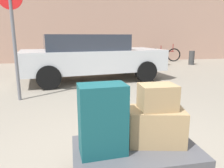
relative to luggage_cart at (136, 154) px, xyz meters
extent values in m
cube|color=#4C4C51|center=(0.00, 0.00, 0.02)|extent=(1.19, 0.70, 0.10)
cylinder|color=black|center=(0.40, 0.24, -0.15)|extent=(0.24, 0.06, 0.24)
cylinder|color=black|center=(-0.40, 0.24, -0.15)|extent=(0.24, 0.06, 0.24)
cube|color=#9E7F56|center=(0.22, 0.06, 0.25)|extent=(0.59, 0.43, 0.35)
cube|color=#144C51|center=(-0.32, -0.03, 0.39)|extent=(0.42, 0.28, 0.63)
cube|color=#9E7F56|center=(0.22, 0.06, 0.54)|extent=(0.35, 0.26, 0.24)
cube|color=silver|center=(0.13, 4.94, 0.37)|extent=(4.51, 2.39, 0.64)
cube|color=#2D333D|center=(-0.12, 4.90, 0.92)|extent=(2.61, 1.91, 0.46)
cylinder|color=black|center=(1.42, 5.98, 0.05)|extent=(0.66, 0.31, 0.64)
cylinder|color=black|center=(1.65, 4.29, 0.05)|extent=(0.66, 0.31, 0.64)
cylinder|color=black|center=(-1.39, 5.58, 0.05)|extent=(0.66, 0.31, 0.64)
cylinder|color=black|center=(-1.16, 3.90, 0.05)|extent=(0.66, 0.31, 0.64)
torus|color=black|center=(4.03, 9.42, 0.09)|extent=(0.71, 0.23, 0.72)
torus|color=black|center=(5.04, 9.17, 0.09)|extent=(0.71, 0.23, 0.72)
cylinder|color=maroon|center=(4.53, 9.29, 0.30)|extent=(0.98, 0.28, 0.04)
cylinder|color=maroon|center=(4.34, 9.34, 0.45)|extent=(0.05, 0.05, 0.30)
cylinder|color=maroon|center=(4.97, 9.19, 0.50)|extent=(0.05, 0.05, 0.40)
cylinder|color=#383838|center=(2.28, 7.73, 0.07)|extent=(0.26, 0.26, 0.68)
cylinder|color=#383838|center=(3.81, 7.73, 0.07)|extent=(0.26, 0.26, 0.68)
cylinder|color=#383838|center=(5.25, 7.73, 0.07)|extent=(0.26, 0.26, 0.68)
cylinder|color=slate|center=(-1.71, 3.04, 0.93)|extent=(0.07, 0.07, 2.39)
camera|label=1|loc=(-0.58, -1.76, 1.10)|focal=34.08mm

